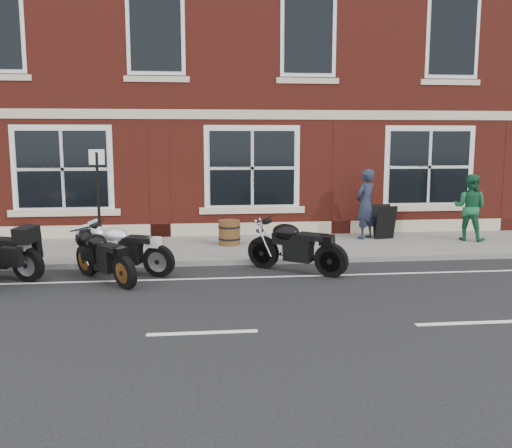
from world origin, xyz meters
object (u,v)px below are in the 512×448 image
object	(u,v)px
moto_naked_black	(295,244)
pedestrian_left	(365,204)
a_board_sign	(384,222)
parking_sign	(98,195)
moto_sport_black	(105,254)
moto_sport_silver	(125,247)
pedestrian_right	(470,207)
barrel_planter	(229,233)

from	to	relation	value
moto_naked_black	pedestrian_left	distance (m)	3.96
pedestrian_left	a_board_sign	xyz separation A→B (m)	(0.51, -0.05, -0.48)
parking_sign	moto_sport_black	bearing A→B (deg)	-88.60
moto_sport_silver	pedestrian_right	world-z (taller)	pedestrian_right
pedestrian_right	a_board_sign	size ratio (longest dim) A/B	1.92
moto_naked_black	pedestrian_left	bearing A→B (deg)	-1.19
moto_naked_black	parking_sign	xyz separation A→B (m)	(-4.23, 1.61, 0.92)
moto_sport_silver	a_board_sign	xyz separation A→B (m)	(6.46, 2.81, 0.01)
moto_naked_black	barrel_planter	bearing A→B (deg)	62.42
moto_sport_silver	a_board_sign	size ratio (longest dim) A/B	2.24
pedestrian_left	pedestrian_right	size ratio (longest dim) A/B	1.07
a_board_sign	barrel_planter	size ratio (longest dim) A/B	1.45
moto_sport_black	barrel_planter	bearing A→B (deg)	10.14
moto_sport_silver	parking_sign	distance (m)	1.83
moto_sport_black	pedestrian_right	xyz separation A→B (m)	(8.91, 2.91, 0.45)
pedestrian_right	pedestrian_left	bearing A→B (deg)	27.33
moto_sport_silver	pedestrian_right	size ratio (longest dim) A/B	1.16
a_board_sign	parking_sign	bearing A→B (deg)	-177.32
pedestrian_right	moto_sport_silver	bearing A→B (deg)	53.96
moto_sport_silver	pedestrian_left	distance (m)	6.62
parking_sign	a_board_sign	bearing A→B (deg)	1.18
pedestrian_left	parking_sign	bearing A→B (deg)	-25.31
moto_naked_black	a_board_sign	xyz separation A→B (m)	(2.95, 3.04, -0.02)
moto_naked_black	a_board_sign	bearing A→B (deg)	-6.99
pedestrian_right	a_board_sign	distance (m)	2.22
moto_naked_black	parking_sign	bearing A→B (deg)	106.33
moto_naked_black	pedestrian_right	bearing A→B (deg)	-26.21
moto_naked_black	pedestrian_right	size ratio (longest dim) A/B	1.09
moto_sport_black	moto_sport_silver	bearing A→B (deg)	23.87
moto_sport_silver	parking_sign	world-z (taller)	parking_sign
moto_sport_black	moto_naked_black	xyz separation A→B (m)	(3.83, 0.37, 0.05)
pedestrian_right	a_board_sign	bearing A→B (deg)	25.82
barrel_planter	parking_sign	world-z (taller)	parking_sign
a_board_sign	parking_sign	world-z (taller)	parking_sign
moto_sport_black	a_board_sign	xyz separation A→B (m)	(6.78, 3.41, 0.03)
moto_sport_black	barrel_planter	xyz separation A→B (m)	(2.62, 2.94, -0.10)
barrel_planter	pedestrian_left	bearing A→B (deg)	7.97
moto_naked_black	parking_sign	distance (m)	4.62
pedestrian_left	barrel_planter	world-z (taller)	pedestrian_left
moto_sport_black	parking_sign	bearing A→B (deg)	63.27
moto_sport_black	pedestrian_right	size ratio (longest dim) A/B	0.99
moto_sport_black	barrel_planter	size ratio (longest dim) A/B	2.74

